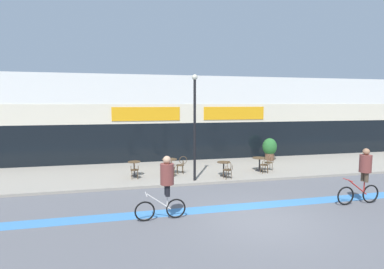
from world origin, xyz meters
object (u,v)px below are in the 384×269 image
object	(u,v)px
cyclist_0	(363,173)
cyclist_1	(166,182)
cafe_chair_1_near	(171,167)
cafe_chair_3_side	(270,161)
bistro_table_1	(170,163)
planter_pot	(270,148)
bistro_table_0	(134,166)
bistro_table_3	(260,161)
bistro_table_2	(224,166)
cafe_chair_2_near	(228,169)
cafe_chair_1_side	(181,164)
lamp_post	(195,120)
cafe_chair_0_near	(135,169)
cafe_chair_3_near	(265,164)

from	to	relation	value
cyclist_0	cyclist_1	distance (m)	7.42
cafe_chair_1_near	cafe_chair_3_side	xyz separation A→B (m)	(5.50, 0.26, 0.00)
bistro_table_1	planter_pot	size ratio (longest dim) A/B	0.55
bistro_table_0	bistro_table_3	size ratio (longest dim) A/B	0.94
bistro_table_0	cafe_chair_3_side	bearing A→B (deg)	-2.54
bistro_table_2	cafe_chair_2_near	xyz separation A→B (m)	(0.01, -0.62, 0.01)
bistro_table_1	cafe_chair_1_near	bearing A→B (deg)	-90.63
cafe_chair_1_side	bistro_table_1	bearing A→B (deg)	3.33
bistro_table_0	bistro_table_1	xyz separation A→B (m)	(1.80, 0.04, 0.04)
bistro_table_3	lamp_post	world-z (taller)	lamp_post
cafe_chair_3_side	bistro_table_1	bearing A→B (deg)	-2.18
bistro_table_3	cyclist_0	xyz separation A→B (m)	(1.56, -5.49, 0.56)
cafe_chair_1_near	cafe_chair_1_side	size ratio (longest dim) A/B	1.00
cafe_chair_2_near	cyclist_1	size ratio (longest dim) A/B	0.43
bistro_table_1	bistro_table_2	world-z (taller)	bistro_table_1
cafe_chair_1_side	cyclist_0	size ratio (longest dim) A/B	0.43
cafe_chair_0_near	cafe_chair_2_near	size ratio (longest dim) A/B	1.00
cafe_chair_3_side	cyclist_0	xyz separation A→B (m)	(0.93, -5.49, 0.56)
bistro_table_2	lamp_post	xyz separation A→B (m)	(-1.62, -0.52, 2.37)
bistro_table_2	cafe_chair_1_side	distance (m)	2.22
cafe_chair_1_side	bistro_table_3	bearing A→B (deg)	178.98
bistro_table_1	cafe_chair_1_side	distance (m)	0.63
cafe_chair_2_near	lamp_post	distance (m)	2.88
bistro_table_2	bistro_table_1	bearing A→B (deg)	157.97
bistro_table_1	cafe_chair_1_side	size ratio (longest dim) A/B	0.87
cafe_chair_0_near	cafe_chair_1_side	size ratio (longest dim) A/B	1.00
bistro_table_2	cafe_chair_3_near	bearing A→B (deg)	1.49
bistro_table_3	lamp_post	size ratio (longest dim) A/B	0.16
planter_pot	cyclist_0	distance (m)	8.26
cyclist_1	cafe_chair_1_near	bearing A→B (deg)	-103.01
cafe_chair_1_side	cafe_chair_3_near	size ratio (longest dim) A/B	1.00
cafe_chair_3_side	bistro_table_2	bearing A→B (deg)	14.84
bistro_table_1	cafe_chair_1_near	xyz separation A→B (m)	(-0.01, -0.63, -0.05)
bistro_table_2	planter_pot	bearing A→B (deg)	38.64
bistro_table_3	cyclist_1	size ratio (longest dim) A/B	0.38
bistro_table_0	cafe_chair_3_near	xyz separation A→B (m)	(6.66, -0.95, -0.00)
planter_pot	cyclist_1	world-z (taller)	cyclist_1
bistro_table_3	cyclist_0	distance (m)	5.73
cafe_chair_1_side	cyclist_0	bearing A→B (deg)	138.55
cafe_chair_3_near	cafe_chair_0_near	bearing A→B (deg)	87.61
lamp_post	cafe_chair_2_near	bearing A→B (deg)	-3.82
bistro_table_0	cafe_chair_3_side	xyz separation A→B (m)	(7.29, -0.32, -0.00)
bistro_table_3	cafe_chair_0_near	xyz separation A→B (m)	(-6.67, -0.30, -0.00)
bistro_table_0	cyclist_1	distance (m)	5.75
cafe_chair_3_near	cafe_chair_3_side	distance (m)	0.88
cafe_chair_1_side	cyclist_0	xyz separation A→B (m)	(5.80, -5.84, 0.56)
lamp_post	cyclist_0	world-z (taller)	lamp_post
cafe_chair_0_near	cafe_chair_3_side	size ratio (longest dim) A/B	1.00
bistro_table_1	cafe_chair_1_side	xyz separation A→B (m)	(0.63, -0.01, -0.05)
cafe_chair_3_side	planter_pot	world-z (taller)	planter_pot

